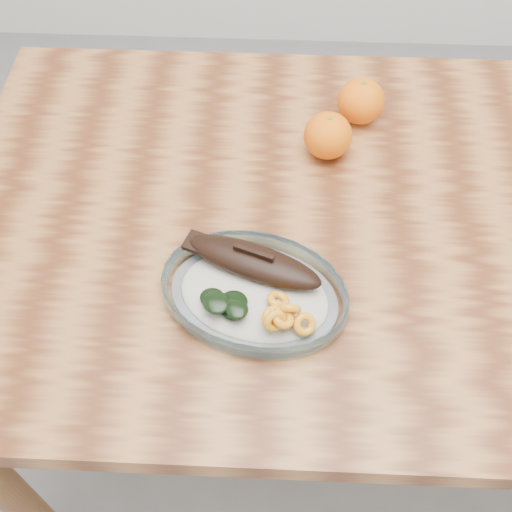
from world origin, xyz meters
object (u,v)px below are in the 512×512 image
(dining_table, at_px, (328,252))
(orange_left, at_px, (328,136))
(plated_meal, at_px, (254,291))
(orange_right, at_px, (361,101))

(dining_table, xyz_separation_m, orange_left, (-0.01, 0.14, 0.14))
(plated_meal, relative_size, orange_left, 7.32)
(orange_left, relative_size, orange_right, 0.99)
(dining_table, bearing_deg, orange_right, 77.56)
(plated_meal, distance_m, orange_right, 0.41)
(dining_table, distance_m, orange_left, 0.19)
(dining_table, bearing_deg, plated_meal, -126.64)
(orange_left, bearing_deg, plated_meal, -110.23)
(dining_table, xyz_separation_m, plated_meal, (-0.12, -0.16, 0.12))
(orange_left, distance_m, orange_right, 0.10)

